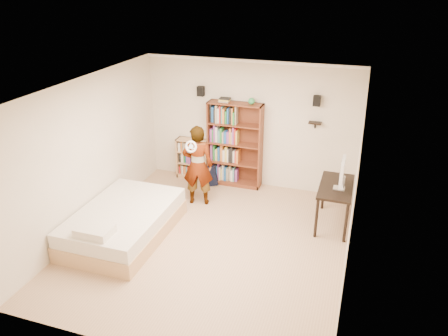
{
  "coord_description": "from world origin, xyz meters",
  "views": [
    {
      "loc": [
        2.21,
        -5.96,
        4.25
      ],
      "look_at": [
        0.05,
        0.6,
        1.16
      ],
      "focal_mm": 35.0,
      "sensor_mm": 36.0,
      "label": 1
    }
  ],
  "objects_px": {
    "computer_desk": "(334,205)",
    "person": "(198,165)",
    "low_bookshelf": "(193,159)",
    "tall_bookshelf": "(235,145)",
    "daybed": "(124,219)"
  },
  "relations": [
    {
      "from": "person",
      "to": "tall_bookshelf",
      "type": "bearing_deg",
      "value": -125.9
    },
    {
      "from": "daybed",
      "to": "low_bookshelf",
      "type": "bearing_deg",
      "value": 84.46
    },
    {
      "from": "person",
      "to": "low_bookshelf",
      "type": "bearing_deg",
      "value": -76.28
    },
    {
      "from": "computer_desk",
      "to": "person",
      "type": "distance_m",
      "value": 2.69
    },
    {
      "from": "low_bookshelf",
      "to": "daybed",
      "type": "relative_size",
      "value": 0.41
    },
    {
      "from": "daybed",
      "to": "person",
      "type": "xyz_separation_m",
      "value": [
        0.8,
        1.54,
        0.49
      ]
    },
    {
      "from": "low_bookshelf",
      "to": "computer_desk",
      "type": "relative_size",
      "value": 0.78
    },
    {
      "from": "person",
      "to": "computer_desk",
      "type": "bearing_deg",
      "value": 166.92
    },
    {
      "from": "low_bookshelf",
      "to": "computer_desk",
      "type": "height_order",
      "value": "low_bookshelf"
    },
    {
      "from": "tall_bookshelf",
      "to": "computer_desk",
      "type": "relative_size",
      "value": 1.58
    },
    {
      "from": "computer_desk",
      "to": "daybed",
      "type": "height_order",
      "value": "computer_desk"
    },
    {
      "from": "tall_bookshelf",
      "to": "computer_desk",
      "type": "height_order",
      "value": "tall_bookshelf"
    },
    {
      "from": "low_bookshelf",
      "to": "person",
      "type": "distance_m",
      "value": 1.26
    },
    {
      "from": "tall_bookshelf",
      "to": "person",
      "type": "bearing_deg",
      "value": -112.9
    },
    {
      "from": "low_bookshelf",
      "to": "person",
      "type": "height_order",
      "value": "person"
    }
  ]
}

